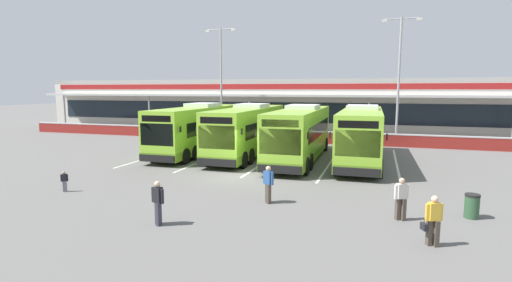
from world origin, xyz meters
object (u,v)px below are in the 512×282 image
at_px(pedestrian_with_handbag, 433,219).
at_px(lamp_post_centre, 399,73).
at_px(coach_bus_right_centre, 361,135).
at_px(pedestrian_child, 65,181).
at_px(lamp_post_west, 221,75).
at_px(pedestrian_approaching_bus, 158,201).
at_px(litter_bin, 472,206).
at_px(coach_bus_centre, 300,134).
at_px(coach_bus_leftmost, 198,129).
at_px(pedestrian_in_dark_coat, 268,183).
at_px(pedestrian_near_bin, 401,197).
at_px(coach_bus_left_centre, 248,131).

relative_size(pedestrian_with_handbag, lamp_post_centre, 0.15).
height_order(coach_bus_right_centre, pedestrian_child, coach_bus_right_centre).
bearing_deg(lamp_post_west, pedestrian_with_handbag, -54.69).
relative_size(pedestrian_approaching_bus, lamp_post_centre, 0.15).
xyz_separation_m(coach_bus_right_centre, pedestrian_child, (-13.09, -12.26, -1.24)).
distance_m(pedestrian_approaching_bus, litter_bin, 11.77).
height_order(coach_bus_centre, lamp_post_centre, lamp_post_centre).
height_order(pedestrian_child, pedestrian_approaching_bus, pedestrian_approaching_bus).
height_order(coach_bus_leftmost, lamp_post_west, lamp_post_west).
distance_m(coach_bus_centre, coach_bus_right_centre, 4.07).
xyz_separation_m(pedestrian_in_dark_coat, pedestrian_near_bin, (5.32, -0.63, 0.00)).
distance_m(pedestrian_with_handbag, litter_bin, 3.81).
bearing_deg(coach_bus_centre, coach_bus_right_centre, 7.95).
relative_size(coach_bus_right_centre, pedestrian_in_dark_coat, 7.52).
bearing_deg(lamp_post_centre, litter_bin, -84.43).
height_order(coach_bus_right_centre, lamp_post_centre, lamp_post_centre).
bearing_deg(litter_bin, coach_bus_centre, 130.67).
distance_m(coach_bus_left_centre, coach_bus_right_centre, 8.08).
distance_m(coach_bus_centre, pedestrian_near_bin, 12.68).
xyz_separation_m(coach_bus_right_centre, pedestrian_near_bin, (2.00, -11.69, -0.91)).
height_order(coach_bus_centre, lamp_post_west, lamp_post_west).
xyz_separation_m(pedestrian_with_handbag, pedestrian_in_dark_coat, (-6.14, 2.89, 0.02)).
bearing_deg(pedestrian_near_bin, coach_bus_left_centre, 130.26).
bearing_deg(pedestrian_child, lamp_post_west, 93.54).
bearing_deg(coach_bus_left_centre, pedestrian_approaching_bus, -83.51).
bearing_deg(pedestrian_with_handbag, coach_bus_left_centre, 127.59).
relative_size(coach_bus_right_centre, lamp_post_centre, 1.11).
bearing_deg(lamp_post_west, litter_bin, -47.86).
bearing_deg(pedestrian_child, litter_bin, 5.37).
bearing_deg(pedestrian_near_bin, pedestrian_approaching_bus, -159.12).
bearing_deg(pedestrian_with_handbag, pedestrian_approaching_bus, -174.20).
xyz_separation_m(pedestrian_child, pedestrian_near_bin, (15.08, 0.57, 0.33)).
height_order(coach_bus_centre, pedestrian_child, coach_bus_centre).
bearing_deg(lamp_post_centre, coach_bus_right_centre, -105.09).
xyz_separation_m(pedestrian_child, litter_bin, (17.68, 1.66, -0.07)).
bearing_deg(pedestrian_approaching_bus, coach_bus_leftmost, 110.94).
relative_size(pedestrian_near_bin, litter_bin, 1.74).
bearing_deg(pedestrian_approaching_bus, coach_bus_centre, 80.74).
height_order(pedestrian_child, pedestrian_near_bin, pedestrian_near_bin).
bearing_deg(pedestrian_in_dark_coat, coach_bus_leftmost, 127.90).
height_order(pedestrian_child, litter_bin, pedestrian_child).
distance_m(pedestrian_with_handbag, pedestrian_approaching_bus, 9.23).
bearing_deg(litter_bin, coach_bus_right_centre, 113.44).
bearing_deg(coach_bus_centre, coach_bus_left_centre, 169.16).
bearing_deg(coach_bus_centre, coach_bus_leftmost, 173.84).
distance_m(pedestrian_child, pedestrian_near_bin, 15.10).
bearing_deg(lamp_post_centre, pedestrian_with_handbag, -89.51).
relative_size(coach_bus_leftmost, pedestrian_approaching_bus, 7.52).
bearing_deg(pedestrian_approaching_bus, lamp_post_centre, 69.93).
bearing_deg(coach_bus_right_centre, coach_bus_leftmost, 178.51).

